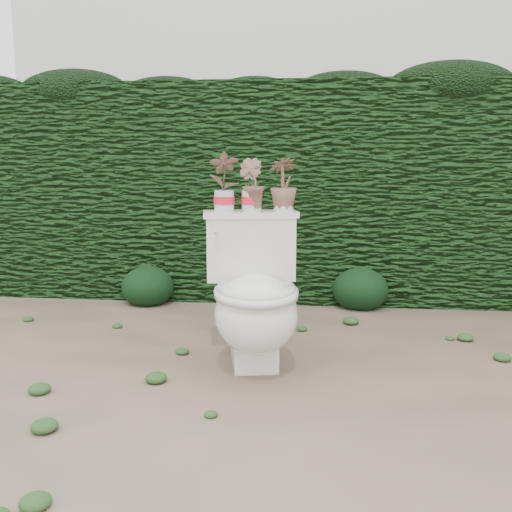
# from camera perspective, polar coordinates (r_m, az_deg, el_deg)

# --- Properties ---
(ground) EXTENTS (60.00, 60.00, 0.00)m
(ground) POSITION_cam_1_polar(r_m,az_deg,el_deg) (3.17, -3.61, -9.70)
(ground) COLOR gray
(ground) RESTS_ON ground
(hedge) EXTENTS (8.00, 1.00, 1.60)m
(hedge) POSITION_cam_1_polar(r_m,az_deg,el_deg) (4.58, -0.18, 6.49)
(hedge) COLOR #1D4717
(hedge) RESTS_ON ground
(house_wall) EXTENTS (8.00, 3.50, 4.00)m
(house_wall) POSITION_cam_1_polar(r_m,az_deg,el_deg) (8.99, 7.19, 15.54)
(house_wall) COLOR silver
(house_wall) RESTS_ON ground
(toilet) EXTENTS (0.59, 0.76, 0.78)m
(toilet) POSITION_cam_1_polar(r_m,az_deg,el_deg) (2.87, -0.15, -4.29)
(toilet) COLOR white
(toilet) RESTS_ON ground
(potted_plant_left) EXTENTS (0.18, 0.14, 0.30)m
(potted_plant_left) POSITION_cam_1_polar(r_m,az_deg,el_deg) (3.02, -3.22, 7.29)
(potted_plant_left) COLOR #1E6229
(potted_plant_left) RESTS_ON toilet
(potted_plant_center) EXTENTS (0.19, 0.18, 0.27)m
(potted_plant_center) POSITION_cam_1_polar(r_m,az_deg,el_deg) (3.03, -0.45, 7.01)
(potted_plant_center) COLOR #1E6229
(potted_plant_center) RESTS_ON toilet
(potted_plant_right) EXTENTS (0.20, 0.20, 0.26)m
(potted_plant_right) POSITION_cam_1_polar(r_m,az_deg,el_deg) (3.05, 2.79, 7.01)
(potted_plant_right) COLOR #1E6229
(potted_plant_right) RESTS_ON toilet
(liriope_clump_1) EXTENTS (0.38, 0.38, 0.31)m
(liriope_clump_1) POSITION_cam_1_polar(r_m,az_deg,el_deg) (4.27, -10.78, -2.65)
(liriope_clump_1) COLOR black
(liriope_clump_1) RESTS_ON ground
(liriope_clump_2) EXTENTS (0.40, 0.40, 0.32)m
(liriope_clump_2) POSITION_cam_1_polar(r_m,az_deg,el_deg) (4.16, 10.38, -2.88)
(liriope_clump_2) COLOR black
(liriope_clump_2) RESTS_ON ground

